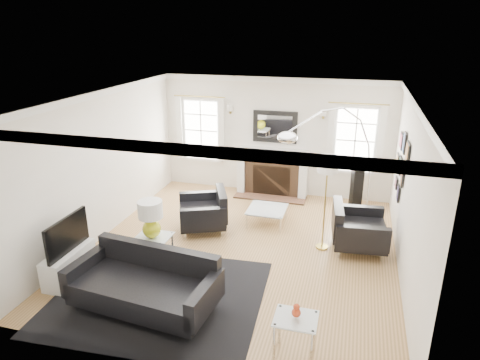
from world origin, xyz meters
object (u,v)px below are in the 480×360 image
(armchair_right, at_px, (356,230))
(gourd_lamp, at_px, (151,217))
(sofa, at_px, (146,285))
(coffee_table, at_px, (267,210))
(fireplace, at_px, (272,173))
(arc_floor_lamp, at_px, (331,165))
(armchair_left, at_px, (206,212))

(armchair_right, xyz_separation_m, gourd_lamp, (-3.24, -1.64, 0.59))
(sofa, height_order, coffee_table, sofa)
(sofa, bearing_deg, gourd_lamp, 110.52)
(fireplace, xyz_separation_m, armchair_right, (2.01, -2.25, -0.14))
(sofa, height_order, arc_floor_lamp, arc_floor_lamp)
(armchair_left, distance_m, armchair_right, 2.92)
(sofa, bearing_deg, arc_floor_lamp, 53.98)
(armchair_left, xyz_separation_m, armchair_right, (2.92, -0.04, 0.02))
(fireplace, distance_m, arc_floor_lamp, 2.35)
(sofa, relative_size, armchair_right, 1.95)
(fireplace, bearing_deg, armchair_left, -112.39)
(gourd_lamp, bearing_deg, sofa, -69.48)
(armchair_right, bearing_deg, gourd_lamp, -153.12)
(coffee_table, bearing_deg, gourd_lamp, -122.77)
(fireplace, relative_size, coffee_table, 2.21)
(armchair_left, distance_m, arc_floor_lamp, 2.63)
(coffee_table, bearing_deg, armchair_right, -19.18)
(fireplace, relative_size, sofa, 0.76)
(sofa, bearing_deg, armchair_left, 90.76)
(gourd_lamp, xyz_separation_m, arc_floor_lamp, (2.68, 2.25, 0.41))
(arc_floor_lamp, bearing_deg, fireplace, 131.26)
(fireplace, xyz_separation_m, gourd_lamp, (-1.23, -3.90, 0.45))
(armchair_left, height_order, armchair_right, armchair_right)
(fireplace, height_order, arc_floor_lamp, arc_floor_lamp)
(sofa, relative_size, gourd_lamp, 3.45)
(gourd_lamp, height_order, arc_floor_lamp, arc_floor_lamp)
(fireplace, distance_m, coffee_table, 1.67)
(fireplace, height_order, armchair_right, fireplace)
(arc_floor_lamp, bearing_deg, armchair_left, -166.39)
(armchair_left, relative_size, coffee_table, 1.66)
(armchair_left, relative_size, armchair_right, 1.12)
(sofa, bearing_deg, coffee_table, 71.03)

